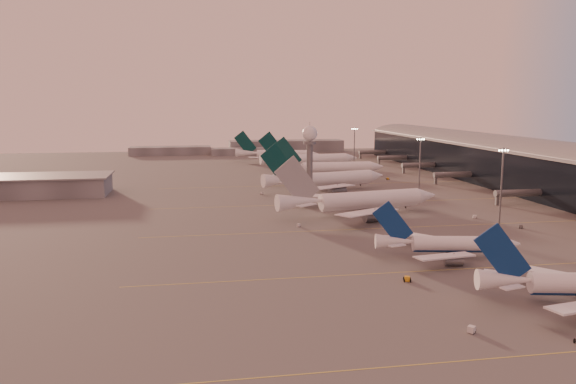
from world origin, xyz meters
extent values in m
plane|color=#5D5B5B|center=(0.00, 0.00, 0.00)|extent=(700.00, 700.00, 0.00)
cube|color=gold|center=(30.00, 10.00, 0.01)|extent=(180.00, 0.25, 0.02)
cube|color=gold|center=(30.00, 55.00, 0.01)|extent=(180.00, 0.25, 0.02)
cube|color=gold|center=(30.00, 100.00, 0.01)|extent=(180.00, 0.25, 0.02)
cube|color=gold|center=(30.00, 150.00, 0.01)|extent=(180.00, 0.25, 0.02)
cube|color=black|center=(108.00, 110.00, 9.00)|extent=(36.00, 360.00, 18.00)
cylinder|color=gray|center=(108.00, 110.00, 18.00)|extent=(10.08, 360.00, 10.08)
cube|color=gray|center=(108.00, 110.00, 18.20)|extent=(40.00, 362.00, 0.80)
cylinder|color=slate|center=(82.00, 86.00, 4.50)|extent=(22.00, 2.80, 2.80)
cube|color=slate|center=(72.00, 86.00, 2.20)|extent=(1.20, 1.20, 4.40)
cylinder|color=slate|center=(82.00, 142.00, 4.50)|extent=(22.00, 2.80, 2.80)
cube|color=slate|center=(72.00, 142.00, 2.20)|extent=(1.20, 1.20, 4.40)
cylinder|color=slate|center=(82.00, 184.00, 4.50)|extent=(22.00, 2.80, 2.80)
cube|color=slate|center=(72.00, 184.00, 2.20)|extent=(1.20, 1.20, 4.40)
cylinder|color=slate|center=(82.00, 226.00, 4.50)|extent=(22.00, 2.80, 2.80)
cube|color=slate|center=(72.00, 226.00, 2.20)|extent=(1.20, 1.20, 4.40)
cylinder|color=slate|center=(82.00, 266.00, 4.50)|extent=(22.00, 2.80, 2.80)
cube|color=slate|center=(72.00, 266.00, 2.20)|extent=(1.20, 1.20, 4.40)
cube|color=slate|center=(-120.00, 140.00, 4.00)|extent=(80.00, 25.00, 8.00)
cube|color=gray|center=(-120.00, 140.00, 8.20)|extent=(82.00, 27.00, 0.60)
cylinder|color=slate|center=(5.00, 120.00, 11.00)|extent=(2.60, 2.60, 22.00)
cylinder|color=slate|center=(5.00, 120.00, 22.50)|extent=(5.20, 5.20, 1.20)
sphere|color=white|center=(5.00, 120.00, 26.40)|extent=(6.40, 6.40, 6.40)
cylinder|color=slate|center=(5.00, 120.00, 30.10)|extent=(0.16, 0.16, 2.00)
cylinder|color=slate|center=(55.00, 55.00, 12.50)|extent=(0.56, 0.56, 25.00)
cube|color=slate|center=(55.00, 55.00, 24.50)|extent=(3.60, 0.25, 0.25)
sphere|color=#FFEABF|center=(53.50, 55.00, 24.10)|extent=(0.56, 0.56, 0.56)
sphere|color=#FFEABF|center=(54.50, 55.00, 24.10)|extent=(0.56, 0.56, 0.56)
sphere|color=#FFEABF|center=(55.50, 55.00, 24.10)|extent=(0.56, 0.56, 0.56)
sphere|color=#FFEABF|center=(56.50, 55.00, 24.10)|extent=(0.56, 0.56, 0.56)
cylinder|color=slate|center=(50.00, 110.00, 12.50)|extent=(0.56, 0.56, 25.00)
cube|color=slate|center=(50.00, 110.00, 24.50)|extent=(3.60, 0.25, 0.25)
sphere|color=#FFEABF|center=(48.50, 110.00, 24.10)|extent=(0.56, 0.56, 0.56)
sphere|color=#FFEABF|center=(49.50, 110.00, 24.10)|extent=(0.56, 0.56, 0.56)
sphere|color=#FFEABF|center=(50.50, 110.00, 24.10)|extent=(0.56, 0.56, 0.56)
sphere|color=#FFEABF|center=(51.50, 110.00, 24.10)|extent=(0.56, 0.56, 0.56)
cylinder|color=slate|center=(48.00, 200.00, 12.50)|extent=(0.56, 0.56, 25.00)
cube|color=slate|center=(48.00, 200.00, 24.50)|extent=(3.60, 0.25, 0.25)
sphere|color=#FFEABF|center=(46.50, 200.00, 24.10)|extent=(0.56, 0.56, 0.56)
sphere|color=#FFEABF|center=(47.50, 200.00, 24.10)|extent=(0.56, 0.56, 0.56)
sphere|color=#FFEABF|center=(48.50, 200.00, 24.10)|extent=(0.56, 0.56, 0.56)
sphere|color=#FFEABF|center=(49.50, 200.00, 24.10)|extent=(0.56, 0.56, 0.56)
cube|color=slate|center=(-60.00, 320.00, 3.00)|extent=(60.00, 18.00, 6.00)
cube|color=slate|center=(30.00, 330.00, 4.50)|extent=(90.00, 20.00, 9.00)
cube|color=slate|center=(-10.00, 310.00, 2.50)|extent=(40.00, 15.00, 5.00)
cone|color=white|center=(16.71, -12.18, 4.00)|extent=(11.12, 6.33, 4.25)
cube|color=white|center=(30.21, -4.35, 2.72)|extent=(16.52, 14.80, 1.34)
cylinder|color=slate|center=(32.68, -7.40, 0.78)|extent=(5.30, 3.70, 2.76)
cube|color=slate|center=(32.68, -7.40, 1.98)|extent=(0.39, 0.34, 1.70)
cube|color=navy|center=(16.20, -12.07, 9.25)|extent=(11.49, 2.80, 12.66)
cube|color=white|center=(15.75, -16.91, 4.10)|extent=(5.13, 2.93, 0.28)
cube|color=white|center=(17.75, -7.46, 4.10)|extent=(4.92, 4.40, 0.28)
cylinder|color=black|center=(32.58, -13.03, 0.61)|extent=(1.32, 0.80, 1.23)
cylinder|color=white|center=(22.61, 19.43, 3.17)|extent=(23.12, 8.19, 3.88)
cylinder|color=navy|center=(22.61, 19.43, 2.29)|extent=(22.46, 7.04, 2.79)
cone|color=white|center=(35.96, 16.82, 3.17)|extent=(5.08, 4.66, 3.88)
cone|color=white|center=(6.74, 22.54, 3.65)|extent=(10.13, 5.65, 3.88)
cube|color=white|center=(15.28, 11.14, 2.49)|extent=(16.89, 8.45, 1.22)
cylinder|color=slate|center=(18.44, 12.82, 0.71)|extent=(4.81, 3.32, 2.52)
cube|color=slate|center=(18.44, 12.82, 1.81)|extent=(0.35, 0.31, 1.55)
cube|color=white|center=(18.96, 29.88, 2.49)|extent=(15.21, 13.36, 1.22)
cylinder|color=slate|center=(21.25, 27.13, 0.71)|extent=(4.81, 3.32, 2.52)
cube|color=slate|center=(21.25, 27.13, 1.81)|extent=(0.35, 0.31, 1.55)
cube|color=navy|center=(6.27, 22.64, 8.45)|extent=(10.52, 2.40, 11.57)
cube|color=white|center=(5.92, 18.21, 3.75)|extent=(4.69, 2.73, 0.26)
cube|color=white|center=(7.62, 26.87, 3.75)|extent=(4.52, 3.98, 0.26)
cylinder|color=black|center=(31.11, 17.77, 0.51)|extent=(0.51, 0.51, 1.02)
cylinder|color=black|center=(21.24, 21.99, 0.56)|extent=(1.20, 0.72, 1.12)
cylinder|color=black|center=(20.38, 17.58, 0.56)|extent=(1.20, 0.72, 1.12)
cylinder|color=white|center=(18.17, 77.32, 4.12)|extent=(38.44, 12.30, 5.93)
cylinder|color=white|center=(18.17, 77.32, 2.78)|extent=(37.41, 10.53, 4.27)
cone|color=white|center=(40.50, 81.17, 4.12)|extent=(8.25, 7.10, 5.93)
cone|color=white|center=(-8.40, 72.75, 4.86)|extent=(16.71, 8.55, 5.93)
cube|color=white|center=(11.72, 60.18, 3.08)|extent=(25.42, 21.69, 1.76)
cylinder|color=slate|center=(15.61, 64.64, 0.67)|extent=(7.90, 5.05, 3.86)
cube|color=slate|center=(15.61, 64.64, 2.04)|extent=(0.32, 0.28, 2.37)
cube|color=white|center=(6.35, 91.32, 3.08)|extent=(27.87, 14.53, 1.76)
cylinder|color=slate|center=(11.51, 88.42, 0.67)|extent=(7.90, 5.05, 3.86)
cube|color=slate|center=(11.51, 88.42, 2.04)|extent=(0.32, 0.28, 2.37)
cube|color=#929499|center=(-9.18, 72.61, 11.87)|extent=(16.27, 3.12, 17.61)
cube|color=white|center=(-7.46, 65.45, 5.01)|extent=(7.58, 6.53, 0.24)
cube|color=white|center=(-9.96, 79.94, 5.01)|extent=(7.83, 4.70, 0.24)
cylinder|color=black|center=(32.39, 79.77, 0.48)|extent=(0.48, 0.48, 0.96)
cylinder|color=black|center=(14.79, 78.88, 0.53)|extent=(1.12, 0.65, 1.05)
cylinder|color=black|center=(15.51, 74.73, 0.53)|extent=(1.12, 0.65, 1.05)
cylinder|color=white|center=(18.71, 132.21, 4.23)|extent=(37.41, 14.80, 5.98)
cylinder|color=white|center=(18.71, 132.21, 2.88)|extent=(36.28, 13.00, 4.30)
cone|color=white|center=(40.17, 137.59, 4.23)|extent=(8.41, 7.54, 5.98)
cone|color=white|center=(-6.81, 125.82, 4.97)|extent=(16.53, 9.57, 5.98)
cube|color=white|center=(13.64, 114.87, 3.18)|extent=(24.16, 22.66, 1.77)
cylinder|color=slate|center=(17.14, 119.55, 0.72)|extent=(7.90, 5.51, 3.89)
cube|color=slate|center=(17.14, 119.55, 2.13)|extent=(0.36, 0.33, 2.39)
cube|color=white|center=(6.07, 145.12, 3.18)|extent=(27.62, 12.54, 1.77)
cylinder|color=slate|center=(11.36, 142.64, 0.72)|extent=(7.90, 5.51, 3.89)
cube|color=slate|center=(11.36, 142.64, 2.13)|extent=(0.36, 0.33, 2.39)
cube|color=#053132|center=(-7.56, 125.63, 12.11)|extent=(16.04, 4.34, 17.69)
cube|color=white|center=(-5.32, 118.80, 5.12)|extent=(7.22, 6.68, 0.26)
cube|color=white|center=(-8.80, 132.72, 5.12)|extent=(7.58, 4.12, 0.26)
cylinder|color=black|center=(32.37, 135.63, 0.52)|extent=(0.52, 0.52, 1.03)
cylinder|color=black|center=(15.26, 133.69, 0.57)|extent=(1.23, 0.78, 1.13)
cylinder|color=black|center=(16.36, 129.29, 0.57)|extent=(1.23, 0.78, 1.13)
cylinder|color=white|center=(30.88, 173.74, 4.15)|extent=(36.53, 6.72, 5.87)
cylinder|color=white|center=(30.88, 173.74, 2.83)|extent=(35.77, 5.06, 4.23)
cone|color=white|center=(52.60, 173.24, 4.15)|extent=(7.18, 6.03, 5.87)
cone|color=white|center=(5.05, 174.34, 4.88)|extent=(15.40, 6.23, 5.87)
cube|color=white|center=(21.56, 158.64, 3.12)|extent=(26.37, 17.33, 1.74)
cylinder|color=slate|center=(26.10, 162.16, 0.71)|extent=(7.13, 3.98, 3.82)
cube|color=slate|center=(26.10, 162.16, 2.10)|extent=(0.31, 0.26, 2.35)
cube|color=white|center=(22.27, 189.26, 3.12)|extent=(26.04, 18.29, 1.74)
cylinder|color=slate|center=(26.64, 185.54, 0.71)|extent=(7.13, 3.98, 3.82)
cube|color=slate|center=(26.64, 185.54, 2.10)|extent=(0.31, 0.26, 2.35)
cube|color=#053132|center=(4.29, 174.36, 11.90)|extent=(16.16, 0.73, 17.38)
cube|color=white|center=(4.63, 167.31, 5.03)|extent=(7.51, 5.34, 0.25)
cube|color=white|center=(4.96, 181.39, 5.03)|extent=(7.47, 5.58, 0.25)
cylinder|color=black|center=(44.71, 173.42, 0.51)|extent=(0.51, 0.51, 1.01)
cylinder|color=black|center=(28.00, 176.04, 0.56)|extent=(1.13, 0.53, 1.11)
cylinder|color=black|center=(27.89, 171.58, 0.56)|extent=(1.13, 0.53, 1.11)
cylinder|color=white|center=(29.32, 215.74, 4.29)|extent=(38.08, 10.72, 6.07)
cylinder|color=white|center=(29.32, 215.74, 2.92)|extent=(37.12, 8.94, 4.37)
cone|color=white|center=(51.59, 218.55, 4.29)|extent=(7.98, 6.93, 6.07)
cone|color=white|center=(2.83, 212.40, 5.05)|extent=(16.41, 7.99, 6.07)
cube|color=white|center=(22.10, 198.88, 3.23)|extent=(25.97, 20.91, 1.80)
cylinder|color=slate|center=(26.20, 203.17, 0.73)|extent=(7.72, 4.82, 3.94)
cube|color=slate|center=(26.20, 203.17, 2.17)|extent=(0.34, 0.30, 2.43)
cube|color=white|center=(18.14, 230.28, 3.23)|extent=(27.78, 15.62, 1.80)
cylinder|color=slate|center=(23.18, 227.14, 0.73)|extent=(7.72, 4.82, 3.94)
cube|color=slate|center=(23.18, 227.14, 2.17)|extent=(0.34, 0.30, 2.43)
cube|color=#053132|center=(2.05, 212.30, 12.29)|extent=(16.60, 2.45, 17.95)
cube|color=white|center=(3.48, 205.14, 5.20)|extent=(7.59, 6.27, 0.26)
cube|color=white|center=(1.66, 219.59, 5.20)|extent=(7.77, 4.93, 0.26)
cylinder|color=black|center=(43.50, 217.53, 0.52)|extent=(0.52, 0.52, 1.05)
cylinder|color=black|center=(26.02, 217.64, 0.58)|extent=(1.21, 0.66, 1.15)
cylinder|color=black|center=(26.60, 213.08, 0.58)|extent=(1.21, 0.66, 1.15)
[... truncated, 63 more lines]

